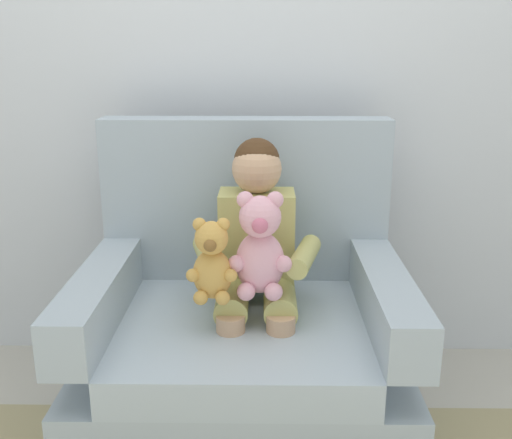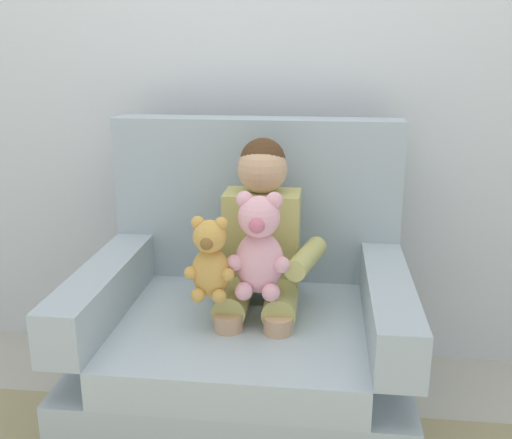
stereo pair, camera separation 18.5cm
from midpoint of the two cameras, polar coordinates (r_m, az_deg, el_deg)
ground_plane at (r=2.25m, az=1.44°, el=-19.36°), size 8.00×8.00×0.00m
back_wall at (r=2.46m, az=3.10°, el=15.99°), size 6.00×0.10×2.60m
armchair at (r=2.13m, az=1.64°, el=-11.33°), size 1.08×0.88×1.06m
seated_child at (r=2.00m, az=3.04°, el=-2.91°), size 0.45×0.39×0.82m
plush_honey at (r=1.83m, az=-1.58°, el=-4.06°), size 0.16×0.13×0.27m
plush_pink at (r=1.85m, az=3.17°, el=-2.78°), size 0.20×0.16×0.34m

